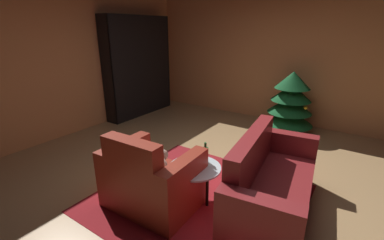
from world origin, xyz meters
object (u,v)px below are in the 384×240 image
book_stack_on_table (196,165)px  decorated_tree (290,102)px  bottle_on_table (205,155)px  armchair_red (151,180)px  coffee_table (195,171)px  bookshelf_unit (143,68)px  couch_red (270,187)px

book_stack_on_table → decorated_tree: size_ratio=0.18×
bottle_on_table → armchair_red: bearing=-130.0°
coffee_table → bottle_on_table: bottle_on_table is taller
bookshelf_unit → coffee_table: 3.80m
coffee_table → book_stack_on_table: (0.02, 0.01, 0.08)m
bookshelf_unit → bottle_on_table: (3.01, -2.12, -0.51)m
couch_red → armchair_red: bearing=-150.7°
couch_red → decorated_tree: size_ratio=1.52×
book_stack_on_table → decorated_tree: decorated_tree is taller
couch_red → coffee_table: (-0.78, -0.31, 0.10)m
coffee_table → book_stack_on_table: bearing=27.8°
armchair_red → book_stack_on_table: size_ratio=4.93×
bottle_on_table → bookshelf_unit: bearing=144.8°
armchair_red → bottle_on_table: 0.69m
decorated_tree → couch_red: bearing=-78.9°
coffee_table → bottle_on_table: (0.04, 0.16, 0.15)m
decorated_tree → bookshelf_unit: bearing=-168.2°
couch_red → decorated_tree: decorated_tree is taller
decorated_tree → book_stack_on_table: bearing=-94.8°
couch_red → bottle_on_table: bearing=-168.3°
armchair_red → bottle_on_table: (0.42, 0.50, 0.24)m
bottle_on_table → decorated_tree: 2.80m
couch_red → book_stack_on_table: 0.85m
armchair_red → coffee_table: armchair_red is taller
bookshelf_unit → couch_red: bearing=-27.7°
armchair_red → coffee_table: size_ratio=1.72×
bookshelf_unit → couch_red: (3.75, -1.97, -0.76)m
bookshelf_unit → book_stack_on_table: bookshelf_unit is taller
armchair_red → coffee_table: (0.38, 0.33, 0.09)m
book_stack_on_table → bottle_on_table: 0.17m
bookshelf_unit → decorated_tree: size_ratio=1.87×
couch_red → bottle_on_table: 0.80m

